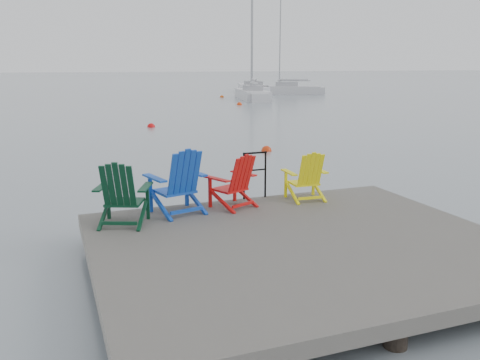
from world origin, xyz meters
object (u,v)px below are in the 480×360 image
object	(u,v)px
chair_red	(235,181)
sailboat_near	(252,95)
sailboat_far	(283,90)
buoy_d	(222,97)
buoy_b	(151,127)
handrail	(255,170)
chair_yellow	(307,176)
sailboat_mid	(253,89)
buoy_c	(239,105)
chair_green	(122,193)
buoy_a	(266,151)
chair_blue	(179,181)

from	to	relation	value
chair_red	sailboat_near	world-z (taller)	sailboat_near
sailboat_far	buoy_d	distance (m)	8.18
sailboat_far	chair_red	bearing A→B (deg)	176.83
buoy_b	handrail	bearing A→B (deg)	-93.97
chair_yellow	buoy_b	size ratio (longest dim) A/B	2.41
handrail	chair_red	bearing A→B (deg)	-141.11
handrail	sailboat_mid	bearing A→B (deg)	67.89
chair_yellow	sailboat_near	xyz separation A→B (m)	(12.55, 33.68, -0.61)
handrail	chair_yellow	size ratio (longest dim) A/B	0.97
buoy_b	buoy_c	bearing A→B (deg)	52.12
sailboat_far	sailboat_near	bearing A→B (deg)	159.49
chair_green	buoy_b	size ratio (longest dim) A/B	2.71
buoy_a	buoy_b	size ratio (longest dim) A/B	0.97
sailboat_far	buoy_a	xyz separation A→B (m)	(-15.84, -31.85, -0.36)
handrail	chair_yellow	distance (m)	0.98
chair_green	sailboat_far	bearing A→B (deg)	83.87
chair_blue	sailboat_far	xyz separation A→B (m)	(21.03, 39.94, -0.72)
chair_blue	sailboat_mid	xyz separation A→B (m)	(19.44, 44.40, -0.72)
chair_red	buoy_b	xyz separation A→B (m)	(1.69, 16.52, -0.99)
buoy_c	buoy_b	bearing A→B (deg)	-127.88
chair_yellow	handrail	bearing A→B (deg)	154.54
sailboat_near	sailboat_mid	xyz separation A→B (m)	(4.43, 10.69, -0.00)
chair_green	buoy_c	size ratio (longest dim) A/B	2.60
chair_red	sailboat_mid	world-z (taller)	sailboat_mid
sailboat_near	buoy_c	bearing A→B (deg)	-107.69
chair_blue	sailboat_near	world-z (taller)	sailboat_near
chair_green	buoy_c	bearing A→B (deg)	88.46
chair_red	sailboat_far	distance (m)	44.65
sailboat_near	chair_blue	bearing A→B (deg)	-101.20
buoy_b	buoy_c	distance (m)	14.65
chair_blue	buoy_c	bearing A→B (deg)	53.11
chair_red	sailboat_far	bearing A→B (deg)	39.78
handrail	sailboat_far	distance (m)	43.97
sailboat_mid	buoy_b	size ratio (longest dim) A/B	34.93
chair_yellow	sailboat_near	size ratio (longest dim) A/B	0.09
buoy_a	buoy_d	distance (m)	30.13
buoy_d	sailboat_mid	bearing A→B (deg)	50.22
buoy_c	handrail	bearing A→B (deg)	-110.11
chair_green	handrail	bearing A→B (deg)	39.80
buoy_d	chair_blue	bearing A→B (deg)	-109.81
chair_yellow	buoy_b	xyz separation A→B (m)	(0.26, 16.52, -0.97)
chair_red	buoy_c	size ratio (longest dim) A/B	2.42
chair_blue	buoy_c	world-z (taller)	chair_blue
buoy_d	sailboat_near	bearing A→B (deg)	-64.01
handrail	chair_green	world-z (taller)	chair_green
sailboat_far	handrail	bearing A→B (deg)	177.23
buoy_a	buoy_b	bearing A→B (deg)	106.29
buoy_a	sailboat_mid	bearing A→B (deg)	68.57
chair_green	buoy_d	size ratio (longest dim) A/B	2.78
buoy_c	buoy_d	distance (m)	9.14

